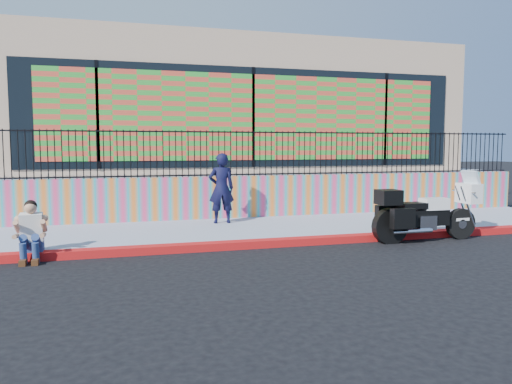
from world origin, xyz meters
name	(u,v)px	position (x,y,z in m)	size (l,w,h in m)	color
ground	(307,244)	(0.00, 0.00, 0.00)	(90.00, 90.00, 0.00)	black
red_curb	(307,241)	(0.00, 0.00, 0.07)	(16.00, 0.30, 0.15)	#A0150B
sidewalk	(281,228)	(0.00, 1.65, 0.07)	(16.00, 3.00, 0.15)	#9099AD
mural_wall	(262,196)	(0.00, 3.25, 0.70)	(16.00, 0.20, 1.10)	#F13F74
metal_fence	(262,153)	(0.00, 3.25, 1.85)	(15.80, 0.04, 1.20)	black
elevated_platform	(222,185)	(0.00, 8.35, 0.62)	(16.00, 10.00, 1.25)	#9099AD
storefront_building	(223,112)	(0.00, 8.13, 3.25)	(14.00, 8.06, 4.00)	tan
police_motorcycle	(424,212)	(2.57, -0.35, 0.64)	(2.44, 0.81, 1.52)	black
police_officer	(221,188)	(-1.30, 2.40, 1.01)	(0.63, 0.41, 1.72)	black
seated_man	(31,237)	(-5.28, -0.09, 0.45)	(0.54, 0.71, 1.06)	navy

